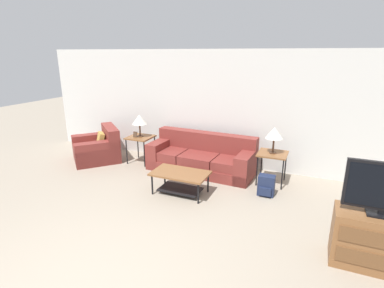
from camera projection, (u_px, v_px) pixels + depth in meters
The scene contains 11 objects.
wall_back at pixel (216, 109), 6.79m from camera, with size 9.17×0.06×2.60m.
couch at pixel (201, 158), 6.59m from camera, with size 2.35×0.98×0.82m.
armchair at pixel (98, 148), 7.29m from camera, with size 1.46×1.45×0.80m.
coffee_table at pixel (180, 178), 5.52m from camera, with size 1.04×0.61×0.42m.
side_table_left at pixel (140, 139), 7.03m from camera, with size 0.56×0.56×0.63m.
side_table_right at pixel (272, 156), 5.89m from camera, with size 0.56×0.56×0.63m.
table_lamp_left at pixel (139, 120), 6.90m from camera, with size 0.34×0.34×0.52m.
table_lamp_right at pixel (274, 133), 5.75m from camera, with size 0.34×0.34×0.52m.
tv_console at pixel (375, 241), 3.60m from camera, with size 0.96×0.47×0.70m.
backpack at pixel (266, 186), 5.48m from camera, with size 0.29×0.27×0.38m.
picture_frame at pixel (135, 134), 6.95m from camera, with size 0.10×0.04×0.13m.
Camera 1 is at (2.15, -1.90, 2.52)m, focal length 28.00 mm.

